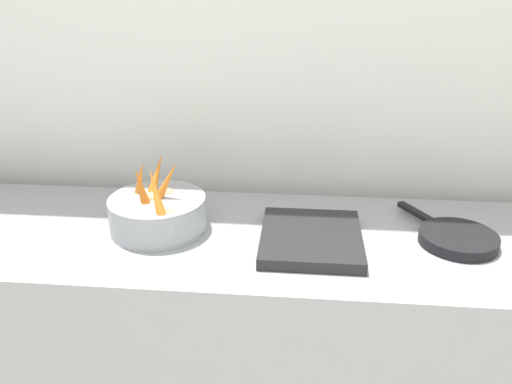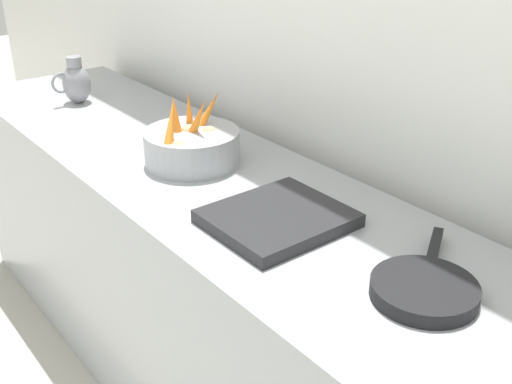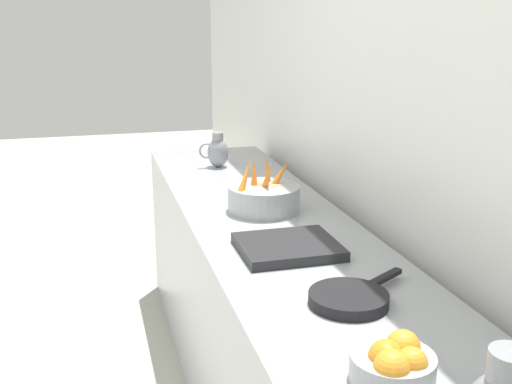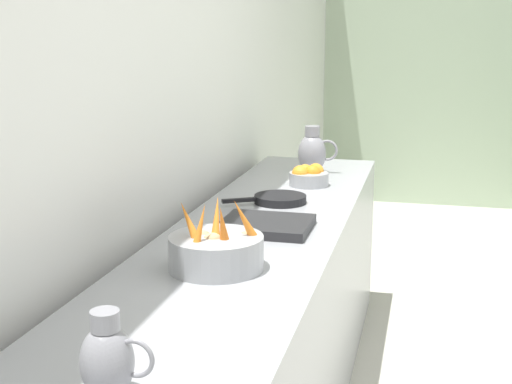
% 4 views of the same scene
% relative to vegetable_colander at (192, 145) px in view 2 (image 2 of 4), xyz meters
% --- Properties ---
extents(prep_counter, '(0.65, 3.39, 0.88)m').
position_rel_vegetable_colander_xyz_m(prep_counter, '(0.01, 0.39, -0.50)').
color(prep_counter, '#9EA0A5').
rests_on(prep_counter, ground_plane).
extents(vegetable_colander, '(0.30, 0.30, 0.24)m').
position_rel_vegetable_colander_xyz_m(vegetable_colander, '(0.00, 0.00, 0.00)').
color(vegetable_colander, '#9EA0A5').
rests_on(vegetable_colander, prep_counter).
extents(metal_pitcher_short, '(0.16, 0.11, 0.19)m').
position_rel_vegetable_colander_xyz_m(metal_pitcher_short, '(0.02, -0.82, 0.02)').
color(metal_pitcher_short, gray).
rests_on(metal_pitcher_short, prep_counter).
extents(counter_sink_basin, '(0.34, 0.30, 0.04)m').
position_rel_vegetable_colander_xyz_m(counter_sink_basin, '(0.05, 0.48, -0.04)').
color(counter_sink_basin, '#232326').
rests_on(counter_sink_basin, prep_counter).
extents(skillet_on_counter, '(0.35, 0.26, 0.03)m').
position_rel_vegetable_colander_xyz_m(skillet_on_counter, '(0.01, 0.92, -0.04)').
color(skillet_on_counter, black).
rests_on(skillet_on_counter, prep_counter).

